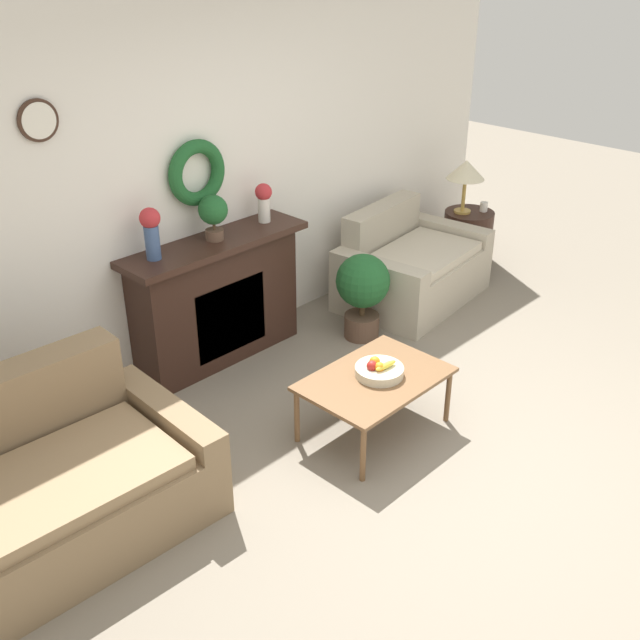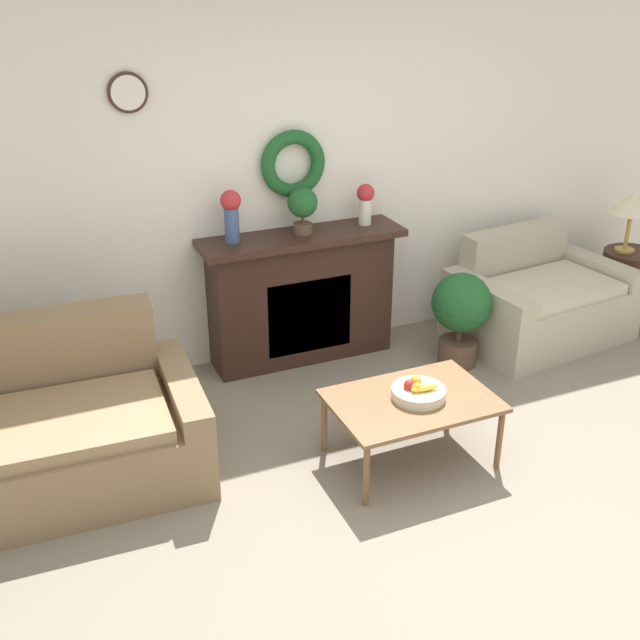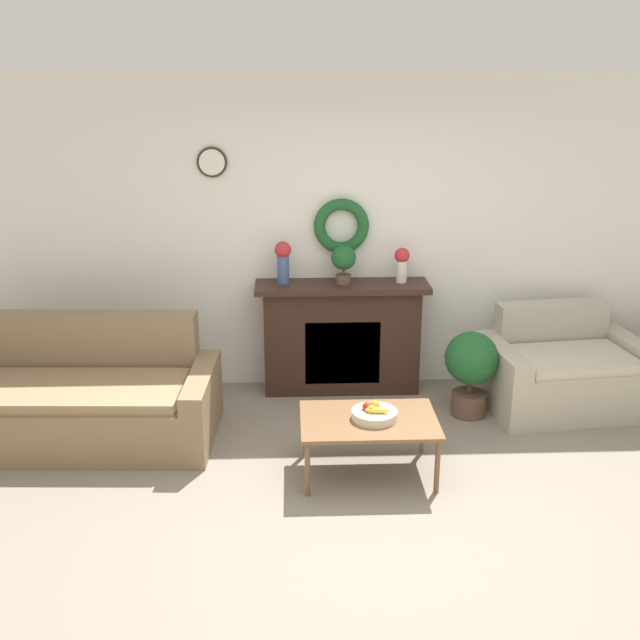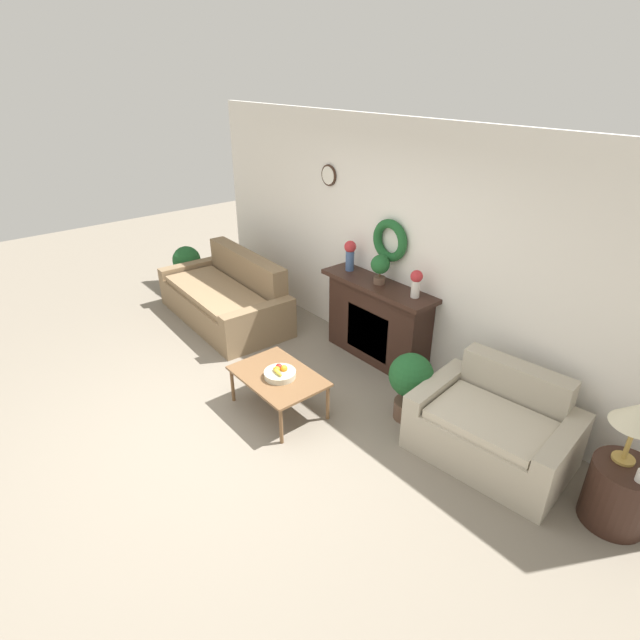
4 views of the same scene
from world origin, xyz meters
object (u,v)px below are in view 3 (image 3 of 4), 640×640
at_px(coffee_table, 369,424).
at_px(fruit_bowl, 374,413).
at_px(vase_on_mantel_right, 402,262).
at_px(potted_plant_floor_by_loveseat, 471,366).
at_px(vase_on_mantel_left, 283,259).
at_px(potted_plant_on_mantel, 344,260).
at_px(loveseat_right, 564,372).
at_px(fireplace, 341,336).
at_px(couch_left, 79,399).

height_order(coffee_table, fruit_bowl, fruit_bowl).
xyz_separation_m(vase_on_mantel_right, potted_plant_floor_by_loveseat, (0.50, -0.57, -0.72)).
distance_m(vase_on_mantel_left, potted_plant_on_mantel, 0.51).
bearing_deg(vase_on_mantel_left, loveseat_right, -9.91).
height_order(fireplace, potted_plant_floor_by_loveseat, fireplace).
relative_size(vase_on_mantel_left, potted_plant_on_mantel, 1.09).
bearing_deg(potted_plant_floor_by_loveseat, loveseat_right, 11.20).
height_order(loveseat_right, vase_on_mantel_left, vase_on_mantel_left).
distance_m(coffee_table, vase_on_mantel_left, 1.79).
bearing_deg(couch_left, coffee_table, -14.55).
height_order(vase_on_mantel_left, potted_plant_floor_by_loveseat, vase_on_mantel_left).
xyz_separation_m(couch_left, potted_plant_floor_by_loveseat, (3.07, 0.24, 0.13)).
height_order(coffee_table, potted_plant_on_mantel, potted_plant_on_mantel).
relative_size(fireplace, vase_on_mantel_left, 4.08).
bearing_deg(fruit_bowl, vase_on_mantel_left, 112.78).
relative_size(fireplace, potted_plant_floor_by_loveseat, 2.07).
xyz_separation_m(fruit_bowl, vase_on_mantel_right, (0.38, 1.48, 0.70)).
xyz_separation_m(coffee_table, potted_plant_on_mantel, (-0.08, 1.46, 0.80)).
bearing_deg(potted_plant_on_mantel, fruit_bowl, -85.54).
bearing_deg(potted_plant_on_mantel, couch_left, -159.01).
bearing_deg(loveseat_right, vase_on_mantel_right, 156.29).
bearing_deg(fruit_bowl, loveseat_right, 32.02).
height_order(fruit_bowl, potted_plant_floor_by_loveseat, potted_plant_floor_by_loveseat).
bearing_deg(coffee_table, potted_plant_floor_by_loveseat, 44.64).
distance_m(fireplace, vase_on_mantel_left, 0.85).
bearing_deg(loveseat_right, potted_plant_floor_by_loveseat, -175.48).
bearing_deg(coffee_table, fruit_bowl, -0.47).
xyz_separation_m(fruit_bowl, potted_plant_floor_by_loveseat, (0.88, 0.91, -0.02)).
distance_m(loveseat_right, fruit_bowl, 2.03).
xyz_separation_m(couch_left, coffee_table, (2.15, -0.67, 0.08)).
xyz_separation_m(loveseat_right, coffee_table, (-1.75, -1.07, 0.09)).
height_order(loveseat_right, potted_plant_floor_by_loveseat, loveseat_right).
bearing_deg(couch_left, potted_plant_on_mantel, 23.61).
height_order(fruit_bowl, vase_on_mantel_left, vase_on_mantel_left).
distance_m(fruit_bowl, vase_on_mantel_left, 1.77).
bearing_deg(vase_on_mantel_right, potted_plant_floor_by_loveseat, -48.78).
bearing_deg(coffee_table, vase_on_mantel_left, 111.62).
bearing_deg(potted_plant_floor_by_loveseat, couch_left, -175.48).
bearing_deg(potted_plant_floor_by_loveseat, vase_on_mantel_left, 159.18).
distance_m(fruit_bowl, potted_plant_floor_by_loveseat, 1.27).
bearing_deg(couch_left, fruit_bowl, -14.29).
bearing_deg(fireplace, potted_plant_on_mantel, -54.38).
distance_m(fireplace, coffee_table, 1.48).
xyz_separation_m(vase_on_mantel_left, vase_on_mantel_right, (1.00, 0.00, -0.04)).
relative_size(loveseat_right, vase_on_mantel_left, 3.89).
relative_size(coffee_table, fruit_bowl, 2.99).
bearing_deg(potted_plant_floor_by_loveseat, fireplace, 150.65).
distance_m(couch_left, potted_plant_floor_by_loveseat, 3.09).
height_order(fireplace, couch_left, fireplace).
xyz_separation_m(coffee_table, vase_on_mantel_left, (-0.59, 1.48, 0.81)).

